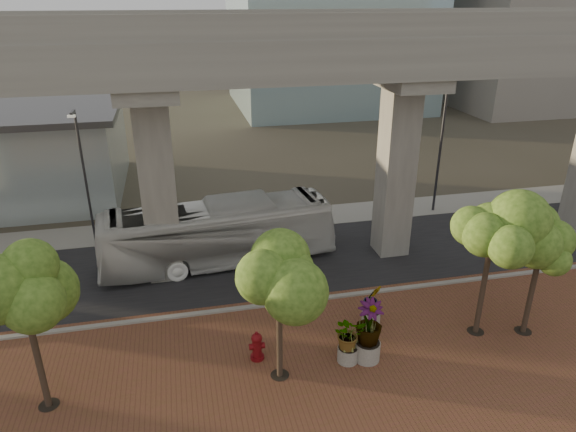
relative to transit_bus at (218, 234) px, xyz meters
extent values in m
plane|color=#3B362B|center=(3.29, -2.70, -1.68)|extent=(160.00, 160.00, 0.00)
cube|color=brown|center=(3.29, -10.70, -1.65)|extent=(70.00, 13.00, 0.06)
cube|color=black|center=(3.29, -0.70, -1.66)|extent=(90.00, 8.00, 0.04)
cube|color=gray|center=(3.29, -4.70, -1.60)|extent=(70.00, 0.25, 0.16)
cube|color=gray|center=(3.29, 4.80, -1.65)|extent=(90.00, 3.00, 0.06)
cube|color=gray|center=(3.29, -2.30, 8.82)|extent=(72.00, 2.40, 1.80)
cube|color=gray|center=(3.29, 0.90, 8.82)|extent=(72.00, 2.40, 1.80)
cube|color=gray|center=(3.29, -3.40, 10.22)|extent=(72.00, 0.12, 1.00)
cube|color=gray|center=(3.29, 2.00, 10.22)|extent=(72.00, 0.12, 1.00)
cube|color=gray|center=(41.29, 33.30, 10.32)|extent=(18.00, 16.00, 24.00)
imported|color=silver|center=(0.00, 0.00, 0.00)|extent=(12.31, 4.04, 3.37)
cylinder|color=maroon|center=(0.65, -8.20, -1.56)|extent=(0.55, 0.55, 0.12)
cylinder|color=maroon|center=(0.65, -8.20, -1.12)|extent=(0.36, 0.36, 0.88)
sphere|color=maroon|center=(0.65, -8.20, -0.68)|extent=(0.42, 0.42, 0.42)
cylinder|color=maroon|center=(0.65, -8.20, -0.49)|extent=(0.12, 0.12, 0.15)
cylinder|color=maroon|center=(0.65, -8.20, -1.05)|extent=(0.61, 0.24, 0.24)
cylinder|color=gray|center=(4.02, -9.10, -1.31)|extent=(0.80, 0.80, 0.62)
imported|color=#335516|center=(4.02, -9.10, -0.34)|extent=(1.77, 1.77, 1.33)
cylinder|color=#AFAA9E|center=(4.79, -9.15, -1.24)|extent=(0.99, 0.99, 0.77)
imported|color=#335516|center=(4.79, -9.15, 0.05)|extent=(2.42, 2.42, 1.82)
cylinder|color=#ADA49C|center=(5.78, -7.01, -1.32)|extent=(0.79, 0.79, 0.62)
imported|color=#335516|center=(5.78, -7.01, -0.35)|extent=(1.76, 1.76, 1.32)
cylinder|color=#4A392A|center=(-6.78, -9.07, 0.20)|extent=(0.22, 0.22, 3.66)
cylinder|color=black|center=(-6.78, -9.07, -1.62)|extent=(0.70, 0.70, 0.01)
cylinder|color=#4A392A|center=(1.31, -9.33, 0.12)|extent=(0.22, 0.22, 3.49)
cylinder|color=black|center=(1.31, -9.33, -1.62)|extent=(0.70, 0.70, 0.01)
cylinder|color=#4A392A|center=(9.89, -8.50, 0.19)|extent=(0.22, 0.22, 3.63)
cylinder|color=black|center=(9.89, -8.50, -1.62)|extent=(0.70, 0.70, 0.01)
cylinder|color=#4A392A|center=(11.85, -8.92, -0.07)|extent=(0.22, 0.22, 3.12)
cylinder|color=black|center=(11.85, -8.92, -1.62)|extent=(0.70, 0.70, 0.01)
cylinder|color=#313137|center=(-6.68, 3.86, 2.13)|extent=(0.13, 0.13, 7.55)
cube|color=#313137|center=(-6.68, 3.39, 5.91)|extent=(0.14, 0.94, 0.14)
cube|color=silver|center=(-6.68, 2.92, 5.81)|extent=(0.38, 0.19, 0.11)
cylinder|color=#2D2E33|center=(14.37, 4.03, 2.86)|extent=(0.16, 0.16, 9.01)
cube|color=#2D2E33|center=(14.37, 3.47, 7.37)|extent=(0.17, 1.13, 0.17)
cube|color=silver|center=(14.37, 2.90, 7.26)|extent=(0.45, 0.23, 0.14)
camera|label=1|loc=(-1.71, -24.16, 11.42)|focal=32.00mm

